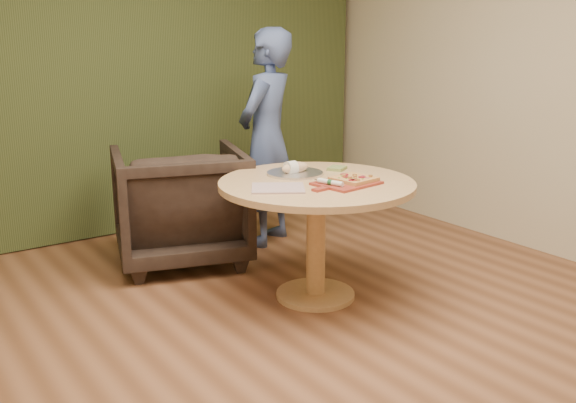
# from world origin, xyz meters

# --- Properties ---
(room_shell) EXTENTS (5.04, 6.04, 2.84)m
(room_shell) POSITION_xyz_m (0.00, 0.00, 1.40)
(room_shell) COLOR brown
(room_shell) RESTS_ON ground
(curtain) EXTENTS (4.80, 0.14, 2.78)m
(curtain) POSITION_xyz_m (0.00, 2.90, 1.40)
(curtain) COLOR #2D3A1A
(curtain) RESTS_ON ground
(pedestal_table) EXTENTS (1.19, 1.19, 0.75)m
(pedestal_table) POSITION_xyz_m (0.56, 0.87, 0.61)
(pedestal_table) COLOR tan
(pedestal_table) RESTS_ON ground
(pizza_paddle) EXTENTS (0.46, 0.33, 0.01)m
(pizza_paddle) POSITION_xyz_m (0.64, 0.69, 0.76)
(pizza_paddle) COLOR maroon
(pizza_paddle) RESTS_ON pedestal_table
(flatbread_pizza) EXTENTS (0.25, 0.25, 0.04)m
(flatbread_pizza) POSITION_xyz_m (0.71, 0.70, 0.78)
(flatbread_pizza) COLOR tan
(flatbread_pizza) RESTS_ON pizza_paddle
(cutlery_roll) EXTENTS (0.08, 0.20, 0.03)m
(cutlery_roll) POSITION_xyz_m (0.53, 0.69, 0.78)
(cutlery_roll) COLOR silver
(cutlery_roll) RESTS_ON pizza_paddle
(newspaper) EXTENTS (0.39, 0.37, 0.01)m
(newspaper) POSITION_xyz_m (0.26, 0.84, 0.76)
(newspaper) COLOR beige
(newspaper) RESTS_ON pedestal_table
(serving_tray) EXTENTS (0.36, 0.36, 0.02)m
(serving_tray) POSITION_xyz_m (0.56, 1.09, 0.76)
(serving_tray) COLOR silver
(serving_tray) RESTS_ON pedestal_table
(bread_roll) EXTENTS (0.19, 0.09, 0.09)m
(bread_roll) POSITION_xyz_m (0.56, 1.09, 0.79)
(bread_roll) COLOR #D4AD81
(bread_roll) RESTS_ON serving_tray
(green_packet) EXTENTS (0.15, 0.15, 0.02)m
(green_packet) POSITION_xyz_m (0.87, 1.05, 0.76)
(green_packet) COLOR #596D31
(green_packet) RESTS_ON pedestal_table
(armchair) EXTENTS (1.10, 1.07, 0.92)m
(armchair) POSITION_xyz_m (0.17, 1.96, 0.46)
(armchair) COLOR black
(armchair) RESTS_ON ground
(person_standing) EXTENTS (0.72, 0.65, 1.66)m
(person_standing) POSITION_xyz_m (0.92, 1.97, 0.83)
(person_standing) COLOR #405283
(person_standing) RESTS_ON ground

